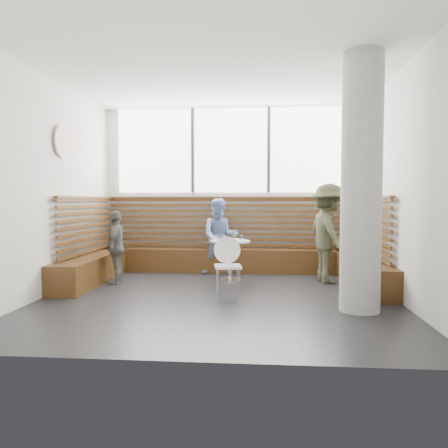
# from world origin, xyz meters

# --- Properties ---
(room) EXTENTS (5.00, 5.00, 3.20)m
(room) POSITION_xyz_m (0.00, 0.00, 1.60)
(room) COLOR silver
(room) RESTS_ON ground
(booth) EXTENTS (5.00, 2.50, 1.44)m
(booth) POSITION_xyz_m (0.00, 1.77, 0.41)
(booth) COLOR #3D240F
(booth) RESTS_ON ground
(concrete_column) EXTENTS (0.50, 0.50, 3.20)m
(concrete_column) POSITION_xyz_m (1.85, -0.60, 1.60)
(concrete_column) COLOR gray
(concrete_column) RESTS_ON ground
(wall_art) EXTENTS (0.03, 0.50, 0.50)m
(wall_art) POSITION_xyz_m (-2.46, 0.40, 2.30)
(wall_art) COLOR white
(wall_art) RESTS_ON room
(cafe_table) EXTENTS (0.68, 0.68, 0.70)m
(cafe_table) POSITION_xyz_m (0.08, 1.28, 0.50)
(cafe_table) COLOR silver
(cafe_table) RESTS_ON ground
(cafe_chair) EXTENTS (0.40, 0.39, 0.84)m
(cafe_chair) POSITION_xyz_m (0.12, 0.30, 0.49)
(cafe_chair) COLOR white
(cafe_chair) RESTS_ON ground
(adult_man) EXTENTS (0.87, 1.20, 1.67)m
(adult_man) POSITION_xyz_m (1.74, 1.29, 0.84)
(adult_man) COLOR #3E412B
(adult_man) RESTS_ON ground
(child_back) EXTENTS (0.75, 0.61, 1.42)m
(child_back) POSITION_xyz_m (-0.16, 1.97, 0.71)
(child_back) COLOR #768CCC
(child_back) RESTS_ON ground
(child_left) EXTENTS (0.37, 0.74, 1.22)m
(child_left) POSITION_xyz_m (-1.81, 0.92, 0.61)
(child_left) COLOR #5E5D55
(child_left) RESTS_ON ground
(plate_near) EXTENTS (0.22, 0.22, 0.02)m
(plate_near) POSITION_xyz_m (-0.00, 1.38, 0.71)
(plate_near) COLOR white
(plate_near) RESTS_ON cafe_table
(plate_far) EXTENTS (0.21, 0.21, 0.01)m
(plate_far) POSITION_xyz_m (0.15, 1.43, 0.71)
(plate_far) COLOR white
(plate_far) RESTS_ON cafe_table
(glass_left) EXTENTS (0.06, 0.06, 0.10)m
(glass_left) POSITION_xyz_m (-0.07, 1.27, 0.75)
(glass_left) COLOR white
(glass_left) RESTS_ON cafe_table
(glass_mid) EXTENTS (0.07, 0.07, 0.10)m
(glass_mid) POSITION_xyz_m (0.15, 1.21, 0.75)
(glass_mid) COLOR white
(glass_mid) RESTS_ON cafe_table
(glass_right) EXTENTS (0.06, 0.06, 0.10)m
(glass_right) POSITION_xyz_m (0.27, 1.35, 0.75)
(glass_right) COLOR white
(glass_right) RESTS_ON cafe_table
(menu_card) EXTENTS (0.22, 0.17, 0.00)m
(menu_card) POSITION_xyz_m (0.10, 1.13, 0.70)
(menu_card) COLOR #A5C64C
(menu_card) RESTS_ON cafe_table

